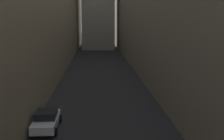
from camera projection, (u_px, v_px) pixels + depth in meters
The scene contains 2 objects.
ground_plane at pixel (100, 74), 44.33m from camera, with size 264.00×264.00×0.00m, color #232326.
parked_car_left_far at pixel (46, 120), 22.16m from camera, with size 1.91×4.26×1.45m.
Camera 1 is at (-0.60, 4.42, 8.27)m, focal length 47.09 mm.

